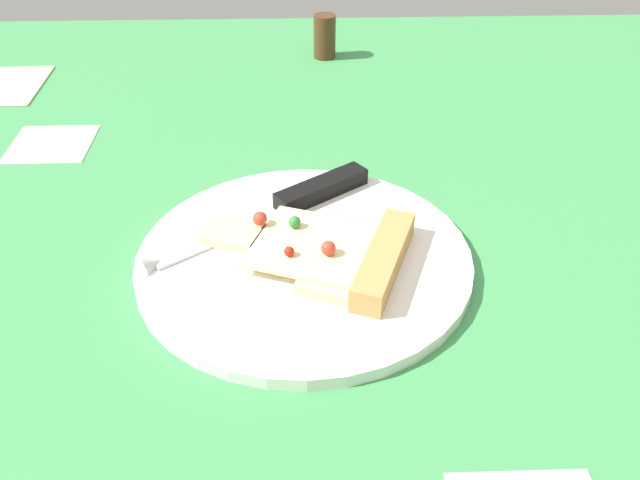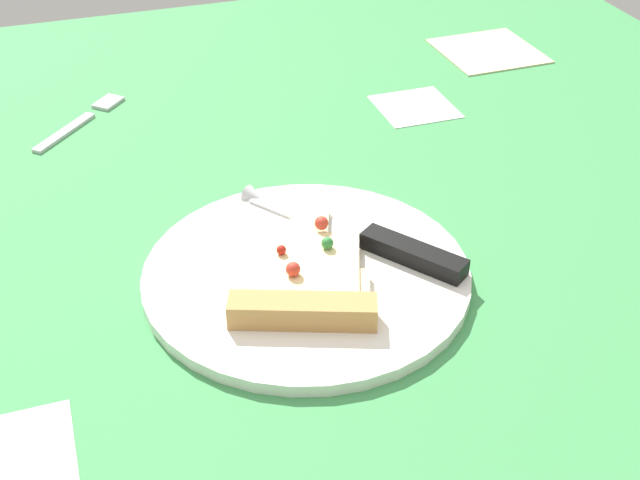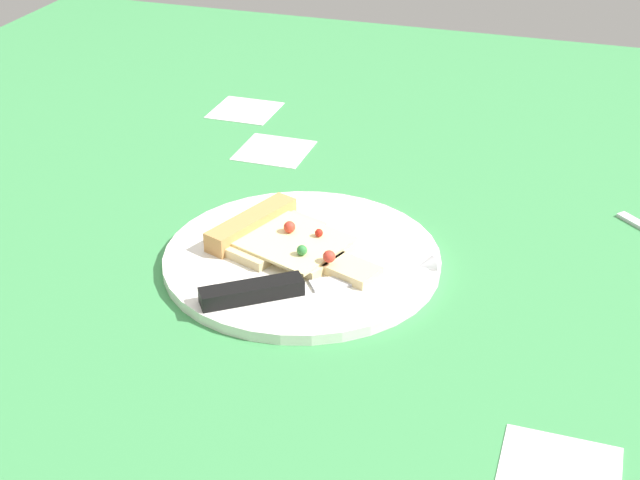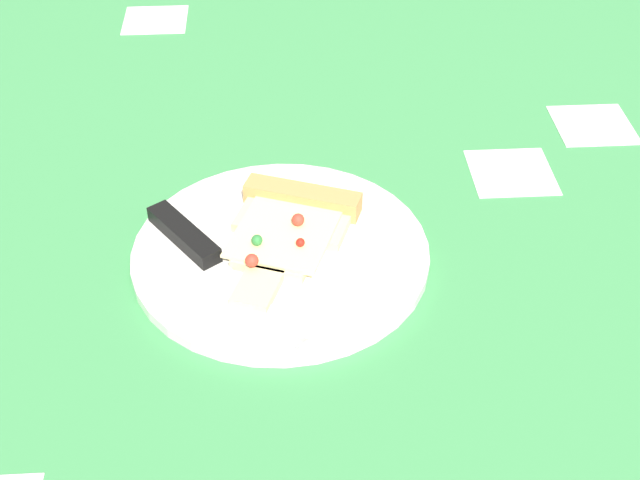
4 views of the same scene
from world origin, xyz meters
The scene contains 4 objects.
ground_plane centered at (0.01, 0.00, -1.50)cm, with size 152.47×152.47×3.00cm.
plate centered at (-4.41, 9.78, 0.57)cm, with size 28.87×28.87×1.14cm, color white.
pizza_slice centered at (-2.00, 8.89, 1.93)cm, with size 19.03×14.21×2.57cm.
knife centered at (-6.27, 16.46, 1.74)cm, with size 20.63×15.83×2.45cm.
Camera 3 is at (-31.24, 85.86, 49.25)cm, focal length 50.76 mm.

